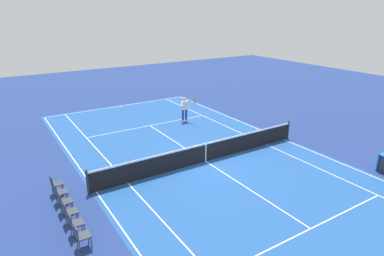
# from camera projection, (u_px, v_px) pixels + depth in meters

# --- Properties ---
(ground_plane) EXTENTS (60.00, 60.00, 0.00)m
(ground_plane) POSITION_uv_depth(u_px,v_px,m) (206.00, 161.00, 16.56)
(ground_plane) COLOR navy
(court_slab) EXTENTS (24.20, 11.40, 0.00)m
(court_slab) POSITION_uv_depth(u_px,v_px,m) (206.00, 161.00, 16.56)
(court_slab) COLOR #1E4C93
(court_slab) RESTS_ON ground_plane
(court_line_markings) EXTENTS (23.85, 11.05, 0.01)m
(court_line_markings) POSITION_uv_depth(u_px,v_px,m) (206.00, 161.00, 16.56)
(court_line_markings) COLOR white
(court_line_markings) RESTS_ON ground_plane
(tennis_net) EXTENTS (0.10, 11.70, 1.08)m
(tennis_net) POSITION_uv_depth(u_px,v_px,m) (206.00, 152.00, 16.39)
(tennis_net) COLOR #2D2D33
(tennis_net) RESTS_ON ground_plane
(tennis_player_near) EXTENTS (1.10, 0.78, 1.70)m
(tennis_player_near) POSITION_uv_depth(u_px,v_px,m) (185.00, 108.00, 22.22)
(tennis_player_near) COLOR navy
(tennis_player_near) RESTS_ON ground_plane
(tennis_ball) EXTENTS (0.07, 0.07, 0.07)m
(tennis_ball) POSITION_uv_depth(u_px,v_px,m) (149.00, 175.00, 15.10)
(tennis_ball) COLOR #CCE01E
(tennis_ball) RESTS_ON ground_plane
(spectator_chair_0) EXTENTS (0.44, 0.44, 0.88)m
(spectator_chair_0) POSITION_uv_depth(u_px,v_px,m) (80.00, 235.00, 10.34)
(spectator_chair_0) COLOR #38383D
(spectator_chair_0) RESTS_ON ground_plane
(spectator_chair_1) EXTENTS (0.44, 0.44, 0.88)m
(spectator_chair_1) POSITION_uv_depth(u_px,v_px,m) (74.00, 222.00, 10.95)
(spectator_chair_1) COLOR #38383D
(spectator_chair_1) RESTS_ON ground_plane
(spectator_chair_2) EXTENTS (0.44, 0.44, 0.88)m
(spectator_chair_2) POSITION_uv_depth(u_px,v_px,m) (68.00, 211.00, 11.57)
(spectator_chair_2) COLOR #38383D
(spectator_chair_2) RESTS_ON ground_plane
(spectator_chair_3) EXTENTS (0.44, 0.44, 0.88)m
(spectator_chair_3) POSITION_uv_depth(u_px,v_px,m) (63.00, 201.00, 12.19)
(spectator_chair_3) COLOR #38383D
(spectator_chair_3) RESTS_ON ground_plane
(spectator_chair_4) EXTENTS (0.44, 0.44, 0.88)m
(spectator_chair_4) POSITION_uv_depth(u_px,v_px,m) (59.00, 191.00, 12.81)
(spectator_chair_4) COLOR #38383D
(spectator_chair_4) RESTS_ON ground_plane
(spectator_chair_5) EXTENTS (0.44, 0.44, 0.88)m
(spectator_chair_5) POSITION_uv_depth(u_px,v_px,m) (55.00, 183.00, 13.43)
(spectator_chair_5) COLOR #38383D
(spectator_chair_5) RESTS_ON ground_plane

